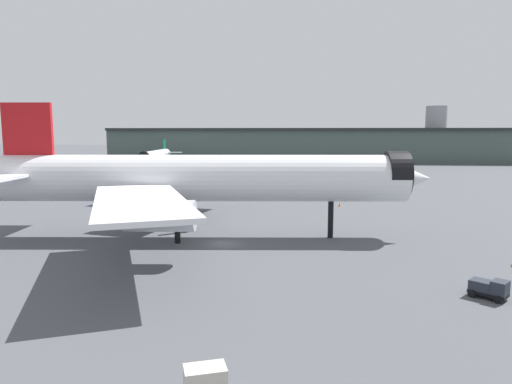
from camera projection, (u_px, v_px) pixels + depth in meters
ground at (224, 244)px, 62.41m from camera, size 900.00×900.00×0.00m
airliner_near_gate at (199, 179)px, 65.03m from camera, size 66.02×59.97×19.14m
airliner_far_taxiway at (156, 155)px, 195.23m from camera, size 38.75×42.50×11.70m
terminal_building at (315, 145)px, 232.27m from camera, size 203.16×31.21×27.54m
service_truck_front at (108, 196)px, 96.43m from camera, size 4.15×5.96×3.00m
baggage_tug_wing at (490, 288)px, 41.77m from camera, size 3.49×3.32×1.85m
baggage_cart_trailing at (205, 381)px, 26.21m from camera, size 2.76×2.49×1.82m
traffic_cone_wingtip at (340, 205)px, 93.27m from camera, size 0.57×0.57×0.72m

